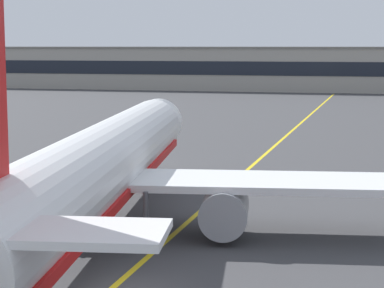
{
  "coord_description": "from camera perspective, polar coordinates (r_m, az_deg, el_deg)",
  "views": [
    {
      "loc": [
        9.08,
        -25.32,
        9.32
      ],
      "look_at": [
        -0.18,
        12.04,
        4.15
      ],
      "focal_mm": 68.69,
      "sensor_mm": 36.0,
      "label": 1
    }
  ],
  "objects": [
    {
      "name": "safety_cone_by_nose_gear",
      "position": [
        51.99,
        -0.33,
        -2.4
      ],
      "size": [
        0.44,
        0.44,
        0.55
      ],
      "color": "orange",
      "rests_on": "ground"
    },
    {
      "name": "airliner_foreground",
      "position": [
        36.39,
        -7.22,
        -1.83
      ],
      "size": [
        32.36,
        41.43,
        11.65
      ],
      "color": "white",
      "rests_on": "ground"
    },
    {
      "name": "terminal_building",
      "position": [
        153.93,
        9.89,
        5.76
      ],
      "size": [
        162.7,
        12.4,
        9.12
      ],
      "color": "#9E998E",
      "rests_on": "ground"
    },
    {
      "name": "taxiway_centreline",
      "position": [
        56.83,
        4.54,
        -1.82
      ],
      "size": [
        3.47,
        179.98,
        0.01
      ],
      "primitive_type": "cube",
      "rotation": [
        0.0,
        0.0,
        -0.02
      ],
      "color": "yellow",
      "rests_on": "ground"
    }
  ]
}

